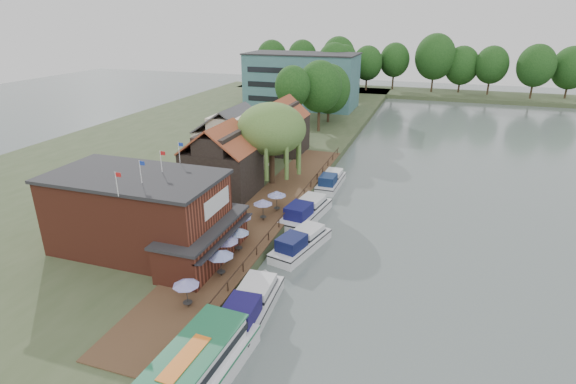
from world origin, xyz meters
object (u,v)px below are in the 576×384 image
(cruiser_2, at_px, (306,209))
(swan, at_px, (224,351))
(umbrella_4, at_px, (241,224))
(willow, at_px, (272,144))
(umbrella_3, at_px, (238,240))
(umbrella_6, at_px, (277,201))
(cruiser_0, at_px, (250,303))
(umbrella_0, at_px, (187,293))
(umbrella_2, at_px, (226,248))
(umbrella_5, at_px, (263,210))
(hotel_block, at_px, (302,80))
(pub, at_px, (157,215))
(cruiser_1, at_px, (301,240))
(cottage_a, at_px, (222,160))
(cottage_c, at_px, (282,126))
(cottage_b, at_px, (234,137))
(umbrella_1, at_px, (221,263))
(cruiser_3, at_px, (331,179))

(cruiser_2, height_order, swan, cruiser_2)
(umbrella_4, distance_m, cruiser_2, 9.04)
(willow, relative_size, umbrella_3, 4.39)
(umbrella_6, bearing_deg, cruiser_0, -76.87)
(umbrella_0, distance_m, umbrella_2, 7.07)
(umbrella_5, bearing_deg, umbrella_4, -101.23)
(hotel_block, height_order, willow, hotel_block)
(umbrella_3, height_order, swan, umbrella_3)
(umbrella_0, bearing_deg, umbrella_6, 88.92)
(umbrella_4, bearing_deg, willow, 98.64)
(pub, relative_size, umbrella_5, 8.42)
(pub, bearing_deg, swan, -40.58)
(hotel_block, bearing_deg, pub, -83.57)
(umbrella_6, relative_size, cruiser_0, 0.24)
(cruiser_1, relative_size, swan, 20.99)
(umbrella_4, relative_size, cruiser_1, 0.26)
(hotel_block, distance_m, cruiser_1, 68.19)
(pub, distance_m, umbrella_6, 13.96)
(cottage_a, xyz_separation_m, cruiser_0, (12.02, -20.00, -4.04))
(willow, xyz_separation_m, swan, (7.38, -29.32, -5.99))
(cottage_c, xyz_separation_m, cruiser_2, (10.10, -20.97, -4.03))
(cottage_c, height_order, cruiser_0, cottage_c)
(umbrella_5, xyz_separation_m, umbrella_6, (0.57, 2.66, 0.00))
(pub, distance_m, cruiser_0, 12.58)
(cottage_b, height_order, swan, cottage_b)
(cottage_b, xyz_separation_m, cruiser_1, (15.66, -19.01, -4.14))
(pub, distance_m, umbrella_1, 7.87)
(willow, distance_m, umbrella_3, 18.62)
(cottage_c, xyz_separation_m, umbrella_3, (6.88, -31.89, -2.96))
(umbrella_2, bearing_deg, hotel_block, 101.63)
(cruiser_0, height_order, cruiser_2, cruiser_2)
(pub, distance_m, umbrella_4, 8.09)
(hotel_block, distance_m, cruiser_0, 78.57)
(cottage_b, distance_m, swan, 37.74)
(cottage_a, xyz_separation_m, umbrella_6, (8.11, -3.23, -2.96))
(pub, height_order, cottage_b, cottage_b)
(cruiser_0, bearing_deg, cruiser_2, 90.03)
(umbrella_0, xyz_separation_m, umbrella_3, (0.12, 8.87, 0.00))
(pub, relative_size, hotel_block, 0.79)
(cottage_c, distance_m, umbrella_6, 23.52)
(umbrella_2, bearing_deg, umbrella_6, 87.22)
(umbrella_3, bearing_deg, umbrella_0, -90.79)
(umbrella_1, height_order, umbrella_6, same)
(umbrella_4, height_order, umbrella_5, same)
(cruiser_3, distance_m, swan, 33.25)
(cottage_c, bearing_deg, cottage_b, -113.96)
(cottage_a, height_order, cruiser_0, cottage_a)
(cruiser_1, xyz_separation_m, cruiser_3, (-1.30, 17.93, -0.05))
(hotel_block, relative_size, umbrella_3, 10.69)
(pub, height_order, umbrella_0, pub)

